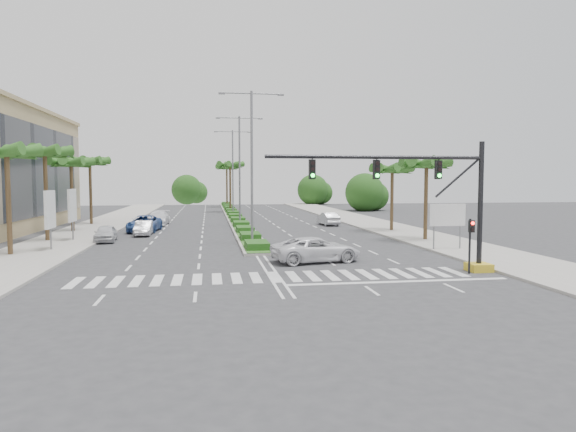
{
  "coord_description": "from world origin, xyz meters",
  "views": [
    {
      "loc": [
        -3.37,
        -26.38,
        5.1
      ],
      "look_at": [
        1.17,
        2.96,
        3.0
      ],
      "focal_mm": 32.0,
      "sensor_mm": 36.0,
      "label": 1
    }
  ],
  "objects_px": {
    "car_parked_b": "(144,228)",
    "car_parked_c": "(144,224)",
    "car_crossing": "(316,249)",
    "car_parked_d": "(158,218)",
    "car_parked_a": "(106,233)",
    "car_right": "(328,219)"
  },
  "relations": [
    {
      "from": "car_parked_b",
      "to": "car_parked_c",
      "type": "height_order",
      "value": "car_parked_c"
    },
    {
      "from": "car_parked_c",
      "to": "car_crossing",
      "type": "relative_size",
      "value": 1.04
    },
    {
      "from": "car_parked_d",
      "to": "car_parked_a",
      "type": "bearing_deg",
      "value": -96.47
    },
    {
      "from": "car_parked_d",
      "to": "car_right",
      "type": "height_order",
      "value": "car_parked_d"
    },
    {
      "from": "car_parked_a",
      "to": "car_right",
      "type": "xyz_separation_m",
      "value": [
        21.71,
        12.35,
        0.03
      ]
    },
    {
      "from": "car_parked_a",
      "to": "car_parked_b",
      "type": "relative_size",
      "value": 1.0
    },
    {
      "from": "car_crossing",
      "to": "car_parked_a",
      "type": "bearing_deg",
      "value": 38.54
    },
    {
      "from": "car_parked_b",
      "to": "car_parked_d",
      "type": "relative_size",
      "value": 0.74
    },
    {
      "from": "car_parked_d",
      "to": "car_crossing",
      "type": "bearing_deg",
      "value": -62.79
    },
    {
      "from": "car_parked_d",
      "to": "car_crossing",
      "type": "xyz_separation_m",
      "value": [
        12.24,
        -28.17,
        -0.02
      ]
    },
    {
      "from": "car_parked_a",
      "to": "car_right",
      "type": "height_order",
      "value": "car_right"
    },
    {
      "from": "car_parked_a",
      "to": "car_right",
      "type": "bearing_deg",
      "value": 25.41
    },
    {
      "from": "car_parked_c",
      "to": "car_right",
      "type": "height_order",
      "value": "car_parked_c"
    },
    {
      "from": "car_parked_a",
      "to": "car_parked_c",
      "type": "bearing_deg",
      "value": 70.75
    },
    {
      "from": "car_parked_b",
      "to": "car_parked_d",
      "type": "bearing_deg",
      "value": 88.51
    },
    {
      "from": "car_parked_b",
      "to": "car_parked_c",
      "type": "distance_m",
      "value": 3.52
    },
    {
      "from": "car_parked_a",
      "to": "car_parked_c",
      "type": "height_order",
      "value": "car_parked_c"
    },
    {
      "from": "car_parked_a",
      "to": "car_parked_b",
      "type": "xyz_separation_m",
      "value": [
        2.5,
        4.5,
        -0.02
      ]
    },
    {
      "from": "car_parked_c",
      "to": "car_crossing",
      "type": "bearing_deg",
      "value": -53.63
    },
    {
      "from": "car_parked_d",
      "to": "car_right",
      "type": "bearing_deg",
      "value": -5.34
    },
    {
      "from": "car_parked_b",
      "to": "car_crossing",
      "type": "bearing_deg",
      "value": -54.27
    },
    {
      "from": "car_parked_b",
      "to": "car_parked_d",
      "type": "height_order",
      "value": "car_parked_d"
    }
  ]
}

